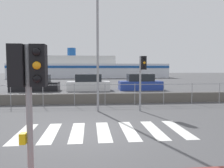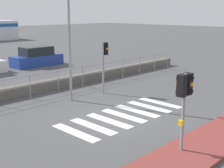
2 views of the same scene
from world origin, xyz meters
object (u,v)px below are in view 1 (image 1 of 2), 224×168
traffic_light_far (142,71)px  parked_car_white (88,83)px  parked_car_blue (140,83)px  parked_car_black (35,84)px  streetlamp (98,36)px  ferry_boat (86,69)px  traffic_light_near (28,80)px

traffic_light_far → parked_car_white: size_ratio=0.68×
parked_car_white → parked_car_blue: (5.12, 0.00, 0.01)m
parked_car_black → streetlamp: bearing=-61.9°
parked_car_white → parked_car_blue: parked_car_blue is taller
traffic_light_far → ferry_boat: size_ratio=0.08×
traffic_light_near → traffic_light_far: size_ratio=0.93×
parked_car_white → parked_car_blue: size_ratio=0.98×
parked_car_black → parked_car_white: bearing=-0.0°
traffic_light_near → parked_car_blue: traffic_light_near is taller
streetlamp → parked_car_white: bearing=93.0°
ferry_boat → parked_car_black: size_ratio=7.56×
traffic_light_far → parked_car_blue: size_ratio=0.66×
traffic_light_far → streetlamp: 2.82m
parked_car_blue → parked_car_white: bearing=-180.0°
parked_car_blue → parked_car_black: bearing=180.0°
traffic_light_near → streetlamp: 7.45m
streetlamp → ferry_boat: 38.03m
parked_car_white → streetlamp: bearing=-87.0°
streetlamp → parked_car_white: size_ratio=1.47×
traffic_light_far → ferry_boat: 38.07m
parked_car_blue → traffic_light_far: bearing=-102.6°
ferry_boat → parked_car_black: bearing=-99.0°
parked_car_black → parked_car_blue: size_ratio=1.05×
traffic_light_near → streetlamp: (1.38, 7.11, 1.74)m
ferry_boat → parked_car_white: bearing=-88.6°
traffic_light_near → streetlamp: bearing=79.0°
traffic_light_far → parked_car_white: traffic_light_far is taller
traffic_light_near → parked_car_black: traffic_light_near is taller
traffic_light_near → ferry_boat: bearing=89.8°
traffic_light_near → ferry_boat: ferry_boat is taller
streetlamp → parked_car_black: streetlamp is taller
ferry_boat → parked_car_white: size_ratio=8.10×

